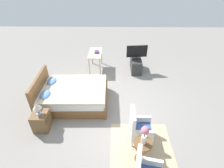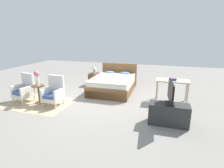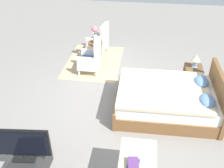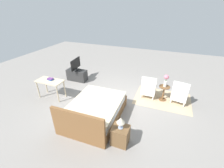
{
  "view_description": "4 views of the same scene",
  "coord_description": "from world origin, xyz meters",
  "px_view_note": "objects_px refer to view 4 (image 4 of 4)",
  "views": [
    {
      "loc": [
        -4.25,
        -0.18,
        3.72
      ],
      "look_at": [
        0.13,
        -0.12,
        0.65
      ],
      "focal_mm": 28.0,
      "sensor_mm": 36.0,
      "label": 1
    },
    {
      "loc": [
        1.91,
        -5.25,
        2.15
      ],
      "look_at": [
        0.3,
        0.01,
        0.6
      ],
      "focal_mm": 28.0,
      "sensor_mm": 36.0,
      "label": 2
    },
    {
      "loc": [
        4.52,
        0.57,
        3.59
      ],
      "look_at": [
        0.07,
        -0.06,
        0.62
      ],
      "focal_mm": 42.0,
      "sensor_mm": 36.0,
      "label": 3
    },
    {
      "loc": [
        -1.88,
        4.45,
        3.31
      ],
      "look_at": [
        -0.1,
        -0.13,
        0.68
      ],
      "focal_mm": 24.0,
      "sensor_mm": 36.0,
      "label": 4
    }
  ],
  "objects_px": {
    "bed": "(95,111)",
    "armchair_by_window_left": "(180,94)",
    "table_lamp": "(121,121)",
    "flower_vase": "(166,79)",
    "armchair_by_window_right": "(148,89)",
    "side_table": "(164,92)",
    "tv_flatscreen": "(76,64)",
    "vanity_desk": "(50,83)",
    "nightstand": "(120,135)",
    "tv_stand": "(77,75)",
    "book_stack": "(50,79)"
  },
  "relations": [
    {
      "from": "armchair_by_window_right",
      "to": "nightstand",
      "type": "height_order",
      "value": "armchair_by_window_right"
    },
    {
      "from": "bed",
      "to": "armchair_by_window_left",
      "type": "xyz_separation_m",
      "value": [
        -2.52,
        -1.93,
        0.08
      ]
    },
    {
      "from": "vanity_desk",
      "to": "tv_flatscreen",
      "type": "bearing_deg",
      "value": -93.24
    },
    {
      "from": "tv_flatscreen",
      "to": "book_stack",
      "type": "distance_m",
      "value": 1.6
    },
    {
      "from": "flower_vase",
      "to": "vanity_desk",
      "type": "distance_m",
      "value": 4.37
    },
    {
      "from": "armchair_by_window_left",
      "to": "nightstand",
      "type": "distance_m",
      "value": 2.93
    },
    {
      "from": "nightstand",
      "to": "vanity_desk",
      "type": "distance_m",
      "value": 3.46
    },
    {
      "from": "table_lamp",
      "to": "tv_stand",
      "type": "xyz_separation_m",
      "value": [
        3.15,
        -2.81,
        -0.48
      ]
    },
    {
      "from": "bed",
      "to": "tv_stand",
      "type": "height_order",
      "value": "bed"
    },
    {
      "from": "nightstand",
      "to": "tv_stand",
      "type": "distance_m",
      "value": 4.22
    },
    {
      "from": "vanity_desk",
      "to": "bed",
      "type": "bearing_deg",
      "value": 165.97
    },
    {
      "from": "tv_flatscreen",
      "to": "book_stack",
      "type": "xyz_separation_m",
      "value": [
        0.1,
        1.59,
        -0.05
      ]
    },
    {
      "from": "bed",
      "to": "table_lamp",
      "type": "height_order",
      "value": "bed"
    },
    {
      "from": "armchair_by_window_right",
      "to": "book_stack",
      "type": "bearing_deg",
      "value": 20.48
    },
    {
      "from": "bed",
      "to": "tv_stand",
      "type": "distance_m",
      "value": 3.02
    },
    {
      "from": "side_table",
      "to": "nightstand",
      "type": "bearing_deg",
      "value": 70.74
    },
    {
      "from": "armchair_by_window_right",
      "to": "table_lamp",
      "type": "relative_size",
      "value": 2.79
    },
    {
      "from": "bed",
      "to": "tv_stand",
      "type": "xyz_separation_m",
      "value": [
        2.08,
        -2.2,
        -0.03
      ]
    },
    {
      "from": "armchair_by_window_right",
      "to": "flower_vase",
      "type": "relative_size",
      "value": 1.93
    },
    {
      "from": "side_table",
      "to": "table_lamp",
      "type": "xyz_separation_m",
      "value": [
        0.89,
        2.55,
        0.37
      ]
    },
    {
      "from": "armchair_by_window_left",
      "to": "side_table",
      "type": "bearing_deg",
      "value": -0.24
    },
    {
      "from": "table_lamp",
      "to": "flower_vase",
      "type": "bearing_deg",
      "value": -109.25
    },
    {
      "from": "bed",
      "to": "armchair_by_window_left",
      "type": "distance_m",
      "value": 3.18
    },
    {
      "from": "side_table",
      "to": "tv_flatscreen",
      "type": "height_order",
      "value": "tv_flatscreen"
    },
    {
      "from": "flower_vase",
      "to": "book_stack",
      "type": "relative_size",
      "value": 1.94
    },
    {
      "from": "side_table",
      "to": "tv_stand",
      "type": "height_order",
      "value": "side_table"
    },
    {
      "from": "bed",
      "to": "book_stack",
      "type": "relative_size",
      "value": 8.57
    },
    {
      "from": "side_table",
      "to": "table_lamp",
      "type": "height_order",
      "value": "table_lamp"
    },
    {
      "from": "armchair_by_window_left",
      "to": "side_table",
      "type": "height_order",
      "value": "armchair_by_window_left"
    },
    {
      "from": "tv_flatscreen",
      "to": "nightstand",
      "type": "bearing_deg",
      "value": 138.28
    },
    {
      "from": "bed",
      "to": "nightstand",
      "type": "height_order",
      "value": "bed"
    },
    {
      "from": "side_table",
      "to": "nightstand",
      "type": "relative_size",
      "value": 1.12
    },
    {
      "from": "armchair_by_window_left",
      "to": "vanity_desk",
      "type": "height_order",
      "value": "armchair_by_window_left"
    },
    {
      "from": "armchair_by_window_right",
      "to": "book_stack",
      "type": "xyz_separation_m",
      "value": [
        3.56,
        1.33,
        0.39
      ]
    },
    {
      "from": "armchair_by_window_right",
      "to": "tv_flatscreen",
      "type": "relative_size",
      "value": 1.13
    },
    {
      "from": "book_stack",
      "to": "side_table",
      "type": "bearing_deg",
      "value": -162.13
    },
    {
      "from": "nightstand",
      "to": "vanity_desk",
      "type": "bearing_deg",
      "value": -19.61
    },
    {
      "from": "side_table",
      "to": "tv_flatscreen",
      "type": "xyz_separation_m",
      "value": [
        4.04,
        -0.26,
        0.45
      ]
    },
    {
      "from": "flower_vase",
      "to": "bed",
      "type": "bearing_deg",
      "value": 44.63
    },
    {
      "from": "tv_flatscreen",
      "to": "bed",
      "type": "bearing_deg",
      "value": 133.45
    },
    {
      "from": "tv_flatscreen",
      "to": "vanity_desk",
      "type": "relative_size",
      "value": 0.78
    },
    {
      "from": "tv_stand",
      "to": "tv_flatscreen",
      "type": "bearing_deg",
      "value": 5.39
    },
    {
      "from": "bed",
      "to": "armchair_by_window_right",
      "type": "height_order",
      "value": "bed"
    },
    {
      "from": "side_table",
      "to": "book_stack",
      "type": "relative_size",
      "value": 2.4
    },
    {
      "from": "vanity_desk",
      "to": "armchair_by_window_right",
      "type": "bearing_deg",
      "value": -158.7
    },
    {
      "from": "armchair_by_window_left",
      "to": "flower_vase",
      "type": "bearing_deg",
      "value": -0.24
    },
    {
      "from": "nightstand",
      "to": "side_table",
      "type": "bearing_deg",
      "value": -109.26
    },
    {
      "from": "table_lamp",
      "to": "tv_flatscreen",
      "type": "distance_m",
      "value": 4.22
    },
    {
      "from": "tv_stand",
      "to": "armchair_by_window_right",
      "type": "bearing_deg",
      "value": 175.61
    },
    {
      "from": "nightstand",
      "to": "tv_flatscreen",
      "type": "height_order",
      "value": "tv_flatscreen"
    }
  ]
}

